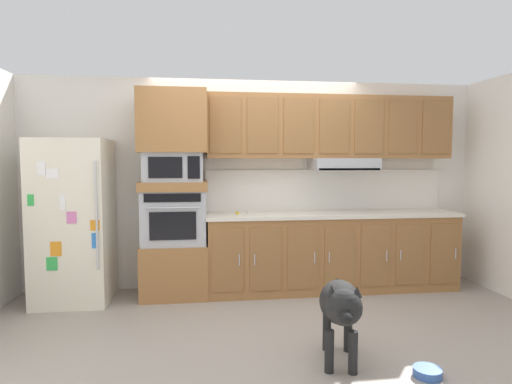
{
  "coord_description": "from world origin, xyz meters",
  "views": [
    {
      "loc": [
        -0.65,
        -4.07,
        1.53
      ],
      "look_at": [
        -0.11,
        0.2,
        1.21
      ],
      "focal_mm": 29.69,
      "sensor_mm": 36.0,
      "label": 1
    }
  ],
  "objects_px": {
    "dog_food_bowl": "(427,372)",
    "screwdriver": "(238,213)",
    "microwave": "(174,167)",
    "dog": "(341,306)",
    "refrigerator": "(74,221)",
    "built_in_oven": "(175,217)"
  },
  "relations": [
    {
      "from": "refrigerator",
      "to": "built_in_oven",
      "type": "height_order",
      "value": "refrigerator"
    },
    {
      "from": "microwave",
      "to": "dog",
      "type": "height_order",
      "value": "microwave"
    },
    {
      "from": "dog_food_bowl",
      "to": "refrigerator",
      "type": "bearing_deg",
      "value": 145.64
    },
    {
      "from": "refrigerator",
      "to": "built_in_oven",
      "type": "bearing_deg",
      "value": 3.62
    },
    {
      "from": "refrigerator",
      "to": "screwdriver",
      "type": "xyz_separation_m",
      "value": [
        1.79,
        0.07,
        0.05
      ]
    },
    {
      "from": "dog_food_bowl",
      "to": "screwdriver",
      "type": "bearing_deg",
      "value": 119.12
    },
    {
      "from": "refrigerator",
      "to": "built_in_oven",
      "type": "relative_size",
      "value": 2.51
    },
    {
      "from": "dog",
      "to": "dog_food_bowl",
      "type": "bearing_deg",
      "value": 82.82
    },
    {
      "from": "refrigerator",
      "to": "microwave",
      "type": "xyz_separation_m",
      "value": [
        1.07,
        0.07,
        0.58
      ]
    },
    {
      "from": "refrigerator",
      "to": "dog_food_bowl",
      "type": "xyz_separation_m",
      "value": [
        2.96,
        -2.02,
        -0.85
      ]
    },
    {
      "from": "built_in_oven",
      "to": "screwdriver",
      "type": "relative_size",
      "value": 5.15
    },
    {
      "from": "microwave",
      "to": "dog",
      "type": "bearing_deg",
      "value": -54.82
    },
    {
      "from": "microwave",
      "to": "screwdriver",
      "type": "bearing_deg",
      "value": 0.44
    },
    {
      "from": "dog",
      "to": "screwdriver",
      "type": "bearing_deg",
      "value": -148.33
    },
    {
      "from": "built_in_oven",
      "to": "microwave",
      "type": "relative_size",
      "value": 1.09
    },
    {
      "from": "microwave",
      "to": "built_in_oven",
      "type": "bearing_deg",
      "value": 179.23
    },
    {
      "from": "built_in_oven",
      "to": "screwdriver",
      "type": "bearing_deg",
      "value": 0.44
    },
    {
      "from": "microwave",
      "to": "screwdriver",
      "type": "height_order",
      "value": "microwave"
    },
    {
      "from": "screwdriver",
      "to": "dog_food_bowl",
      "type": "bearing_deg",
      "value": -60.88
    },
    {
      "from": "built_in_oven",
      "to": "screwdriver",
      "type": "xyz_separation_m",
      "value": [
        0.72,
        0.01,
        0.03
      ]
    },
    {
      "from": "screwdriver",
      "to": "built_in_oven",
      "type": "bearing_deg",
      "value": -179.56
    },
    {
      "from": "microwave",
      "to": "dog_food_bowl",
      "type": "relative_size",
      "value": 3.22
    }
  ]
}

